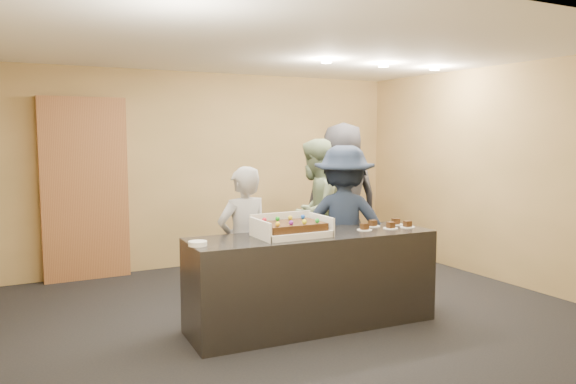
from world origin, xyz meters
The scene contains 17 objects.
room centered at (0.00, 0.00, 1.35)m, with size 6.04×6.00×2.70m.
serving_counter centered at (0.06, -0.47, 0.45)m, with size 2.40×0.70×0.90m, color black.
storage_cabinet centered at (-1.60, 2.41, 1.15)m, with size 1.05×0.15×2.31m, color brown.
cake_box centered at (-0.16, -0.45, 0.95)m, with size 0.67×0.46×0.20m.
sheet_cake centered at (-0.16, -0.47, 1.00)m, with size 0.57×0.39×0.11m.
plate_stack centered at (-1.09, -0.50, 0.92)m, with size 0.16×0.16×0.04m, color white.
slice_a centered at (0.63, -0.52, 0.92)m, with size 0.15×0.15×0.07m.
slice_b centered at (0.83, -0.38, 0.92)m, with size 0.15×0.15×0.07m.
slice_c centered at (0.92, -0.57, 0.92)m, with size 0.15×0.15×0.07m.
slice_d centered at (1.11, -0.40, 0.92)m, with size 0.15×0.15×0.07m.
slice_e centered at (1.11, -0.59, 0.92)m, with size 0.15×0.15×0.07m.
person_server_grey centered at (-0.46, -0.02, 0.77)m, with size 0.56×0.37×1.54m, color gray.
person_sage_man centered at (0.80, 0.74, 0.90)m, with size 0.87×0.68×1.79m, color gray.
person_navy_man centered at (0.74, 0.01, 0.86)m, with size 1.12×0.64×1.73m, color #1A2439.
person_brown_extra centered at (1.23, 1.10, 0.84)m, with size 0.98×0.41×1.68m, color brown.
person_dark_suit centered at (1.39, 1.05, 1.00)m, with size 0.98×0.63×2.00m, color #232328.
ceiling_spotlights centered at (1.60, 0.50, 2.67)m, with size 1.72×0.12×0.03m.
Camera 1 is at (-2.59, -5.04, 1.86)m, focal length 35.00 mm.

